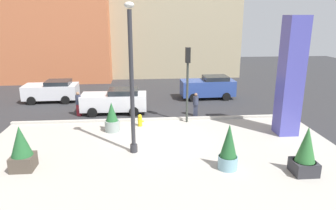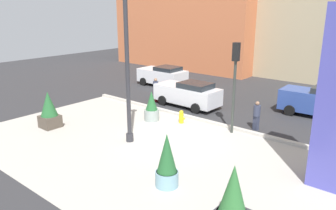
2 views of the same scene
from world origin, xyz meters
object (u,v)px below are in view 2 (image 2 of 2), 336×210
(lamp_post, at_px, (128,72))
(pedestrian_by_curb, at_px, (156,89))
(potted_plant_near_left, at_px, (152,108))
(car_curb_west, at_px, (319,101))
(potted_plant_curbside, at_px, (167,162))
(fire_hydrant, at_px, (181,117))
(traffic_light_corner, at_px, (235,74))
(potted_plant_by_pillar, at_px, (49,110))
(pedestrian_crossing, at_px, (257,114))
(car_passing_lane, at_px, (188,94))
(potted_plant_mid_plaza, at_px, (233,201))
(car_intersection, at_px, (163,76))

(lamp_post, distance_m, pedestrian_by_curb, 7.57)
(potted_plant_near_left, relative_size, car_curb_west, 0.40)
(lamp_post, bearing_deg, pedestrian_by_curb, 121.75)
(potted_plant_near_left, height_order, potted_plant_curbside, potted_plant_curbside)
(potted_plant_curbside, relative_size, fire_hydrant, 2.75)
(fire_hydrant, xyz_separation_m, traffic_light_corner, (2.93, 0.51, 2.75))
(potted_plant_curbside, bearing_deg, potted_plant_by_pillar, 175.58)
(lamp_post, height_order, pedestrian_crossing, lamp_post)
(car_passing_lane, relative_size, pedestrian_crossing, 2.82)
(potted_plant_mid_plaza, height_order, potted_plant_curbside, potted_plant_mid_plaza)
(potted_plant_mid_plaza, relative_size, fire_hydrant, 2.81)
(potted_plant_by_pillar, distance_m, pedestrian_by_curb, 7.53)
(potted_plant_mid_plaza, relative_size, car_passing_lane, 0.48)
(lamp_post, relative_size, potted_plant_near_left, 4.04)
(potted_plant_mid_plaza, distance_m, potted_plant_curbside, 3.16)
(potted_plant_curbside, bearing_deg, potted_plant_near_left, 136.90)
(car_passing_lane, bearing_deg, potted_plant_curbside, -57.57)
(car_curb_west, height_order, pedestrian_by_curb, car_curb_west)
(lamp_post, xyz_separation_m, pedestrian_crossing, (3.99, 5.42, -2.56))
(potted_plant_near_left, height_order, pedestrian_crossing, potted_plant_near_left)
(traffic_light_corner, bearing_deg, car_passing_lane, 152.81)
(potted_plant_curbside, bearing_deg, car_intersection, 131.34)
(potted_plant_by_pillar, bearing_deg, potted_plant_curbside, -4.42)
(potted_plant_near_left, height_order, car_intersection, potted_plant_near_left)
(lamp_post, relative_size, potted_plant_curbside, 3.41)
(car_passing_lane, xyz_separation_m, car_intersection, (-5.15, 3.45, -0.01))
(potted_plant_mid_plaza, bearing_deg, pedestrian_crossing, 111.36)
(potted_plant_mid_plaza, distance_m, pedestrian_by_curb, 14.09)
(fire_hydrant, xyz_separation_m, pedestrian_by_curb, (-4.05, 2.36, 0.55))
(potted_plant_near_left, bearing_deg, car_passing_lane, 91.45)
(car_intersection, relative_size, pedestrian_crossing, 2.57)
(fire_hydrant, bearing_deg, potted_plant_by_pillar, -134.56)
(car_intersection, bearing_deg, car_passing_lane, -33.80)
(potted_plant_by_pillar, height_order, car_passing_lane, potted_plant_by_pillar)
(potted_plant_near_left, xyz_separation_m, fire_hydrant, (1.59, 0.72, -0.40))
(potted_plant_by_pillar, relative_size, car_curb_west, 0.46)
(fire_hydrant, distance_m, pedestrian_by_curb, 4.72)
(fire_hydrant, bearing_deg, potted_plant_mid_plaza, -43.30)
(potted_plant_near_left, bearing_deg, potted_plant_curbside, -43.10)
(potted_plant_by_pillar, relative_size, car_passing_lane, 0.45)
(car_passing_lane, relative_size, pedestrian_by_curb, 2.68)
(potted_plant_mid_plaza, xyz_separation_m, car_passing_lane, (-8.59, 9.38, -0.11))
(lamp_post, height_order, potted_plant_by_pillar, lamp_post)
(car_curb_west, xyz_separation_m, car_passing_lane, (-7.17, -3.34, -0.07))
(potted_plant_mid_plaza, height_order, potted_plant_by_pillar, potted_plant_mid_plaza)
(lamp_post, xyz_separation_m, car_curb_west, (5.78, 9.92, -2.50))
(potted_plant_mid_plaza, bearing_deg, lamp_post, 158.79)
(car_curb_west, bearing_deg, potted_plant_curbside, -97.90)
(car_passing_lane, bearing_deg, car_intersection, 146.20)
(car_passing_lane, bearing_deg, fire_hydrant, -59.64)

